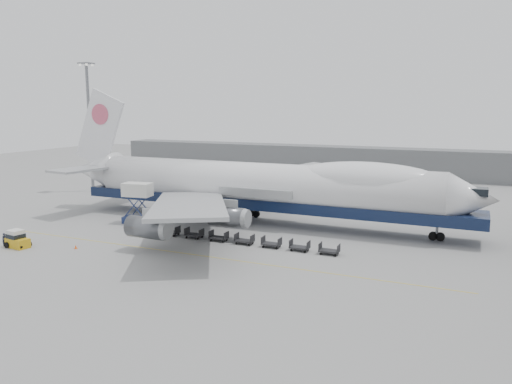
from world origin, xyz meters
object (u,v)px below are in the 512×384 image
at_px(baggage_tug, 17,240).
at_px(airliner, 262,185).
at_px(ground_worker, 5,240).
at_px(catering_truck, 138,200).

bearing_deg(baggage_tug, airliner, 55.36).
xyz_separation_m(airliner, ground_worker, (-24.10, -24.30, -4.81)).
bearing_deg(airliner, baggage_tug, -132.71).
xyz_separation_m(airliner, baggage_tug, (-22.23, -24.08, -4.67)).
bearing_deg(catering_truck, airliner, 15.52).
xyz_separation_m(airliner, catering_truck, (-16.65, -7.48, -2.20)).
xyz_separation_m(catering_truck, ground_worker, (-7.46, -16.81, -2.61)).
distance_m(baggage_tug, ground_worker, 1.89).
height_order(airliner, baggage_tug, airliner).
distance_m(catering_truck, ground_worker, 18.58).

